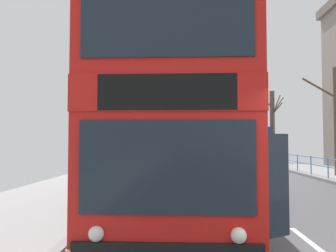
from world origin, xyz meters
TOP-DOWN VIEW (x-y plane):
  - double_decker_bus_main at (-2.48, 6.00)m, footprint 3.26×11.32m
  - background_bus_far_lane at (3.03, 26.61)m, footprint 2.70×9.60m
  - bare_tree_far_00 at (5.44, 36.55)m, footprint 2.10×1.58m
  - bare_tree_far_01 at (5.88, 27.90)m, footprint 2.19×2.30m

SIDE VIEW (x-z plane):
  - background_bus_far_lane at x=3.03m, z-range 0.14..3.11m
  - double_decker_bus_main at x=-2.48m, z-range 0.10..4.59m
  - bare_tree_far_01 at x=5.88m, z-range 0.27..6.60m
  - bare_tree_far_00 at x=5.44m, z-range 0.27..7.14m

